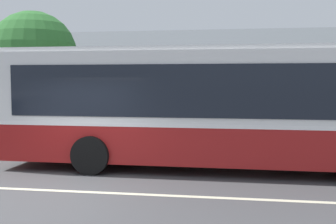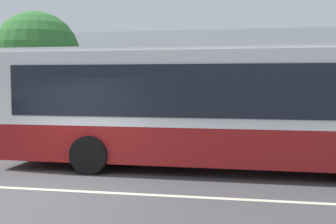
# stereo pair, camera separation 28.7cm
# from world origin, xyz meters

# --- Properties ---
(ground_plane) EXTENTS (300.00, 300.00, 0.00)m
(ground_plane) POSITION_xyz_m (0.00, 0.00, 0.00)
(ground_plane) COLOR #424244
(sidewalk_far) EXTENTS (60.00, 3.00, 0.15)m
(sidewalk_far) POSITION_xyz_m (0.00, 6.00, 0.07)
(sidewalk_far) COLOR #ADAAA3
(sidewalk_far) RESTS_ON ground
(lane_divider_stripe) EXTENTS (60.00, 0.16, 0.01)m
(lane_divider_stripe) POSITION_xyz_m (0.00, 0.00, 0.00)
(lane_divider_stripe) COLOR beige
(lane_divider_stripe) RESTS_ON ground
(community_building) EXTENTS (22.64, 8.57, 6.00)m
(community_building) POSITION_xyz_m (-1.14, 12.86, 1.85)
(community_building) COLOR beige
(community_building) RESTS_ON ground
(transit_bus) EXTENTS (11.72, 2.84, 3.29)m
(transit_bus) POSITION_xyz_m (3.34, 2.90, 1.77)
(transit_bus) COLOR maroon
(transit_bus) RESTS_ON ground
(bench_by_building) EXTENTS (1.74, 0.51, 0.94)m
(bench_by_building) POSITION_xyz_m (-3.70, 5.99, 0.57)
(bench_by_building) COLOR brown
(bench_by_building) RESTS_ON sidewalk_far
(bench_down_street) EXTENTS (1.87, 0.51, 0.94)m
(bench_down_street) POSITION_xyz_m (0.79, 5.75, 0.58)
(bench_down_street) COLOR brown
(bench_down_street) RESTS_ON sidewalk_far
(street_tree_secondary) EXTENTS (3.42, 3.42, 5.15)m
(street_tree_secondary) POSITION_xyz_m (-4.25, 7.23, 3.29)
(street_tree_secondary) COLOR #4C3828
(street_tree_secondary) RESTS_ON ground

